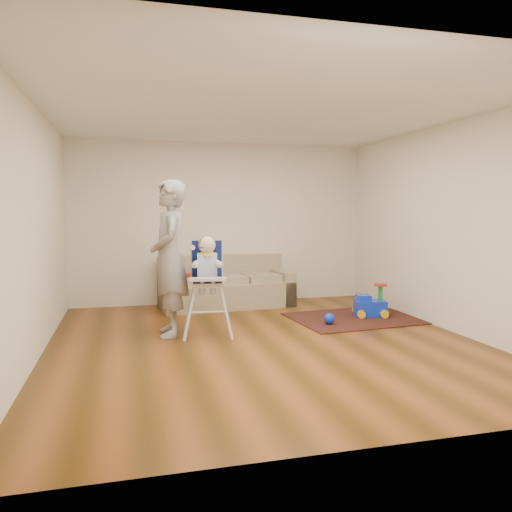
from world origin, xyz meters
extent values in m
plane|color=#432808|center=(0.00, 0.00, 0.00)|extent=(5.50, 5.50, 0.00)
cube|color=silver|center=(0.00, 2.75, 1.35)|extent=(5.00, 0.04, 2.70)
cube|color=silver|center=(-2.50, 0.00, 1.35)|extent=(0.04, 5.50, 2.70)
cube|color=silver|center=(2.50, 0.00, 1.35)|extent=(0.04, 5.50, 2.70)
cube|color=white|center=(0.00, 0.00, 2.70)|extent=(5.00, 5.50, 0.04)
cube|color=#A51614|center=(-0.58, 2.25, 0.54)|extent=(0.51, 0.35, 0.04)
cube|color=black|center=(1.64, 0.92, 0.01)|extent=(1.93, 1.52, 0.01)
sphere|color=#1034E5|center=(1.10, 0.63, 0.09)|extent=(0.15, 0.15, 0.15)
cylinder|color=#1034E5|center=(-0.67, 0.42, 1.12)|extent=(0.03, 0.12, 0.01)
imported|color=gray|center=(-1.06, 0.63, 0.97)|extent=(0.47, 0.72, 1.95)
camera|label=1|loc=(-1.57, -5.63, 1.57)|focal=35.00mm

